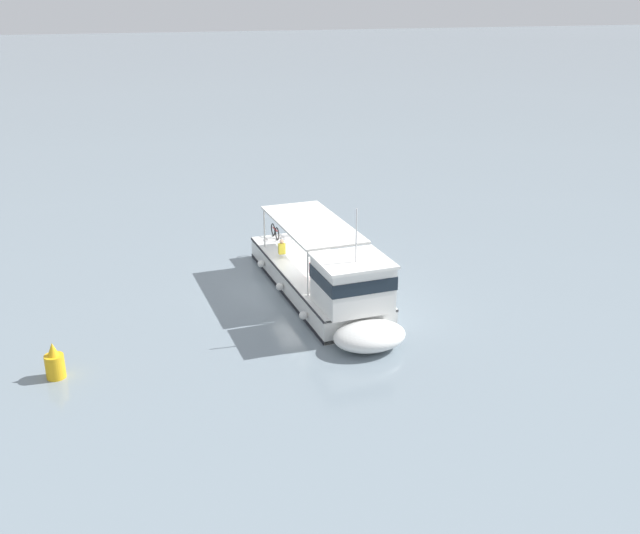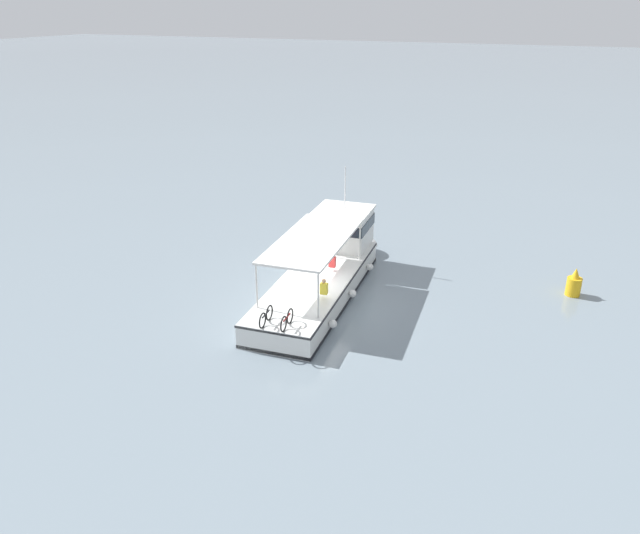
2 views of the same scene
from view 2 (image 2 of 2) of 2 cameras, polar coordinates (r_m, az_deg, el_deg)
name	(u,v)px [view 2 (image 2 of 2)]	position (r m, az deg, el deg)	size (l,w,h in m)	color
ground_plane	(320,307)	(28.53, -0.01, -3.72)	(400.00, 400.00, 0.00)	gray
ferry_main	(327,266)	(30.25, 0.62, 0.06)	(13.00, 4.30, 5.32)	white
channel_buoy	(574,284)	(31.84, 22.57, -1.50)	(0.70, 0.70, 1.40)	gold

